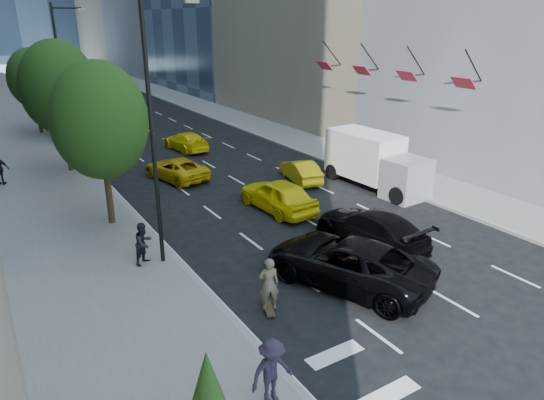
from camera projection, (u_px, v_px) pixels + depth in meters
ground at (354, 263)px, 19.34m from camera, size 160.00×160.00×0.00m
sidewalk_left at (21, 140)px, 38.79m from camera, size 6.00×120.00×0.15m
sidewalk_right at (232, 117)px, 48.15m from camera, size 4.00×120.00×0.15m
lamp_near at (156, 118)px, 17.38m from camera, size 2.13×0.22×10.00m
lamp_far at (64, 74)px, 31.73m from camera, size 2.13×0.22×10.00m
tree_near at (100, 121)px, 21.23m from camera, size 4.20×4.20×7.46m
tree_mid at (59, 87)px, 29.08m from camera, size 4.50×4.50×7.99m
tree_far at (32, 78)px, 39.68m from camera, size 3.90×3.90×6.92m
traffic_signal at (31, 74)px, 46.58m from camera, size 2.48×0.53×5.20m
facade_flags at (385, 70)px, 30.39m from camera, size 1.85×13.30×2.05m
skateboarder at (269, 287)px, 15.83m from camera, size 0.79×0.65×1.85m
black_sedan_lincoln at (348, 262)px, 17.63m from camera, size 4.98×6.81×1.72m
black_sedan_mercedes at (370, 228)px, 20.70m from camera, size 2.55×5.60×1.59m
taxi_a at (278, 195)px, 24.48m from camera, size 2.21×4.93×1.64m
taxi_b at (300, 171)px, 29.01m from camera, size 2.15×4.08×1.28m
taxi_c at (176, 169)px, 29.40m from camera, size 3.18×5.06×1.30m
taxi_d at (186, 141)px, 35.97m from camera, size 2.36×4.74×1.32m
city_bus at (69, 113)px, 41.88m from camera, size 3.85×11.63×3.18m
box_truck at (375, 161)px, 27.69m from camera, size 2.60×6.50×3.06m
pedestrian_a at (144, 243)px, 18.78m from camera, size 1.04×0.98×1.70m
pedestrian_c at (272, 372)px, 11.86m from camera, size 1.17×0.69×1.79m
planter_shrub at (208, 399)px, 10.66m from camera, size 1.01×1.01×2.42m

